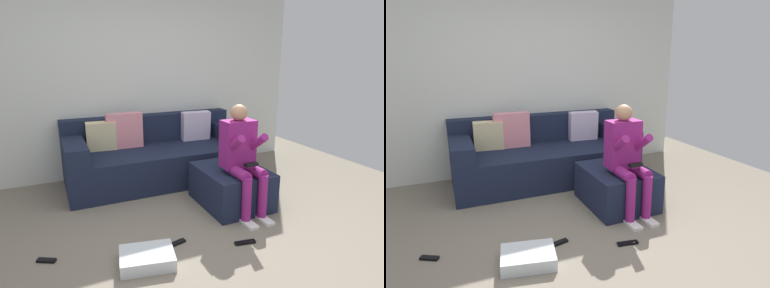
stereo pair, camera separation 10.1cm
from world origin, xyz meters
TOP-DOWN VIEW (x-y plane):
  - ground_plane at (0.00, 0.00)m, footprint 6.26×6.26m
  - wall_back at (0.00, 2.32)m, footprint 4.82×0.10m
  - couch_sectional at (0.11, 1.84)m, footprint 2.35×0.99m
  - ottoman at (0.60, 0.75)m, footprint 0.67×0.82m
  - person_seated at (0.61, 0.56)m, footprint 0.34×0.61m
  - storage_bin at (-0.58, 0.05)m, footprint 0.49×0.40m
  - remote_near_ottoman at (0.30, -0.02)m, footprint 0.19×0.08m
  - remote_by_storage_bin at (-0.26, 0.22)m, footprint 0.18×0.09m
  - remote_under_side_table at (-1.32, 0.42)m, footprint 0.16×0.12m

SIDE VIEW (x-z plane):
  - ground_plane at x=0.00m, z-range 0.00..0.00m
  - remote_near_ottoman at x=0.30m, z-range 0.00..0.02m
  - remote_by_storage_bin at x=-0.26m, z-range 0.00..0.02m
  - remote_under_side_table at x=-1.32m, z-range 0.00..0.02m
  - storage_bin at x=-0.58m, z-range 0.00..0.11m
  - ottoman at x=0.60m, z-range 0.00..0.42m
  - couch_sectional at x=0.11m, z-range -0.13..0.78m
  - person_seated at x=0.61m, z-range 0.07..1.21m
  - wall_back at x=0.00m, z-range 0.00..2.66m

